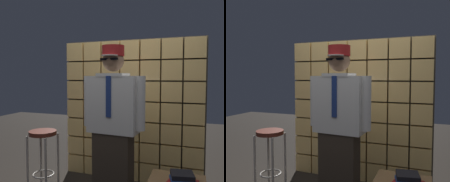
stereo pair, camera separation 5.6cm
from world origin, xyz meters
The scene contains 4 objects.
glass_block_wall centered at (0.00, 1.30, 0.99)m, with size 2.01×0.10×2.01m.
standing_person centered at (0.03, 0.48, 0.94)m, with size 0.72×0.32×1.80m.
bar_stool centered at (-0.93, 0.54, 0.59)m, with size 0.34×0.34×0.79m.
book_stack centered at (0.77, 0.27, 0.54)m, with size 0.28×0.24×0.10m.
Camera 2 is at (0.92, -1.90, 1.47)m, focal length 37.85 mm.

